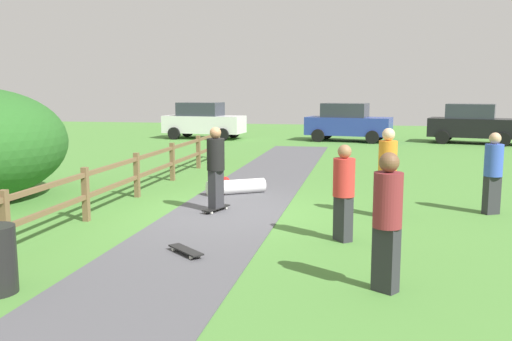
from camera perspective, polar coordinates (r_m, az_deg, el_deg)
ground_plane at (r=12.15m, az=-3.00°, el=-4.32°), size 60.00×60.00×0.00m
asphalt_path at (r=12.15m, az=-3.00°, el=-4.27°), size 2.40×28.00×0.02m
wooden_fence at (r=12.90m, az=-14.29°, el=-0.80°), size 0.12×18.12×1.10m
skater_riding at (r=12.04m, az=-4.11°, el=0.60°), size 0.49×0.82×1.83m
skater_fallen at (r=14.22m, az=-2.14°, el=-1.62°), size 1.46×1.42×0.36m
skateboard_loose at (r=9.16m, az=-7.16°, el=-8.05°), size 0.73×0.68×0.08m
bystander_maroon at (r=7.50m, az=13.22°, el=-4.44°), size 0.53×0.53×1.85m
bystander_orange at (r=11.88m, az=13.23°, el=0.26°), size 0.40×0.40×1.86m
bystander_blue at (r=12.88m, az=22.98°, el=0.11°), size 0.51×0.51×1.75m
bystander_red at (r=9.87m, az=8.92°, el=-1.81°), size 0.53×0.53×1.71m
parked_car_blue at (r=28.77m, az=9.30°, el=4.86°), size 4.43×2.53×1.92m
parked_car_white at (r=29.99m, az=-5.39°, el=5.08°), size 4.33×2.28×1.92m
parked_car_black at (r=29.20m, az=21.23°, el=4.46°), size 4.48×2.74×1.92m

